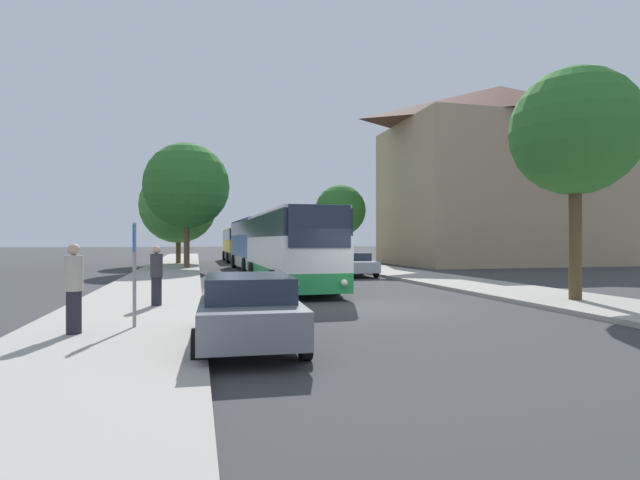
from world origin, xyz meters
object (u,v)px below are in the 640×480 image
object	(u,v)px
bus_front	(288,248)
bus_rear	(239,244)
pedestrian_waiting_far	(74,288)
tree_left_far	(187,186)
tree_left_near	(178,205)
parked_car_left_curb	(248,309)
bus_stop_sign	(134,262)
tree_right_mid	(340,210)
pedestrian_waiting_near	(156,275)
tree_right_near	(575,132)
parked_car_right_near	(352,264)
bus_middle	(257,243)

from	to	relation	value
bus_front	bus_rear	size ratio (longest dim) A/B	1.06
pedestrian_waiting_far	tree_left_far	xyz separation A→B (m)	(1.79, 25.34, 4.87)
tree_left_near	parked_car_left_curb	bearing A→B (deg)	-85.80
parked_car_left_curb	tree_left_far	xyz separation A→B (m)	(-1.68, 26.75, 5.23)
bus_stop_sign	pedestrian_waiting_far	distance (m)	1.36
parked_car_left_curb	tree_right_mid	xyz separation A→B (m)	(10.90, 30.84, 3.90)
bus_front	tree_right_mid	distance (m)	20.74
bus_rear	pedestrian_waiting_near	xyz separation A→B (m)	(-5.22, -34.17, -0.67)
parked_car_left_curb	pedestrian_waiting_near	distance (m)	6.11
pedestrian_waiting_near	tree_right_near	bearing A→B (deg)	-171.59
parked_car_left_curb	tree_left_near	xyz separation A→B (m)	(-2.51, 34.18, 4.35)
pedestrian_waiting_far	tree_left_near	bearing A→B (deg)	168.81
bus_stop_sign	pedestrian_waiting_near	xyz separation A→B (m)	(0.19, 3.72, -0.56)
parked_car_right_near	tree_left_near	bearing A→B (deg)	-55.37
tree_left_far	tree_right_near	xyz separation A→B (m)	(12.81, -22.76, -0.32)
pedestrian_waiting_far	tree_left_far	world-z (taller)	tree_left_far
bus_rear	tree_left_far	distance (m)	14.59
tree_left_far	bus_rear	bearing A→B (deg)	70.12
bus_stop_sign	pedestrian_waiting_far	size ratio (longest dim) A/B	1.25
bus_rear	tree_left_far	bearing A→B (deg)	-110.22
pedestrian_waiting_near	bus_stop_sign	bearing A→B (deg)	102.78
tree_left_far	tree_right_near	distance (m)	26.12
tree_left_far	tree_right_mid	world-z (taller)	tree_left_far
bus_stop_sign	bus_front	bearing A→B (deg)	61.81
bus_middle	pedestrian_waiting_far	size ratio (longest dim) A/B	5.96
bus_rear	tree_right_mid	world-z (taller)	tree_right_mid
bus_rear	bus_stop_sign	distance (m)	38.28
bus_stop_sign	tree_right_near	xyz separation A→B (m)	(13.47, 2.01, 4.05)
bus_middle	tree_right_mid	world-z (taller)	tree_right_mid
bus_rear	tree_left_near	bearing A→B (deg)	-134.71
parked_car_right_near	tree_right_near	size ratio (longest dim) A/B	0.61
bus_stop_sign	pedestrian_waiting_far	bearing A→B (deg)	-153.09
bus_middle	tree_right_near	distance (m)	22.97
bus_front	parked_car_left_curb	xyz separation A→B (m)	(-2.96, -11.89, -1.02)
parked_car_right_near	pedestrian_waiting_far	xyz separation A→B (m)	(-11.32, -16.48, 0.38)
bus_rear	bus_stop_sign	size ratio (longest dim) A/B	4.58
tree_left_far	pedestrian_waiting_near	bearing A→B (deg)	-91.29
bus_middle	bus_stop_sign	world-z (taller)	bus_middle
parked_car_left_curb	tree_left_far	bearing A→B (deg)	96.00
bus_front	pedestrian_waiting_near	xyz separation A→B (m)	(-5.12, -6.19, -0.72)
parked_car_left_curb	tree_left_near	size ratio (longest dim) A/B	0.55
bus_rear	parked_car_right_near	size ratio (longest dim) A/B	2.30
pedestrian_waiting_near	tree_right_mid	size ratio (longest dim) A/B	0.27
bus_middle	pedestrian_waiting_near	bearing A→B (deg)	-106.91
pedestrian_waiting_far	tree_right_near	bearing A→B (deg)	90.51
pedestrian_waiting_far	tree_right_near	distance (m)	15.51
bus_front	bus_stop_sign	size ratio (longest dim) A/B	4.83
pedestrian_waiting_far	pedestrian_waiting_near	bearing A→B (deg)	153.38
bus_middle	parked_car_right_near	distance (m)	8.76
tree_left_near	tree_left_far	distance (m)	7.52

